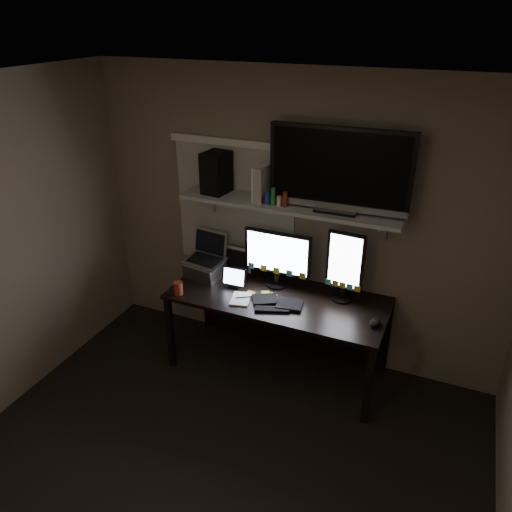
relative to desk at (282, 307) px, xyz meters
The scene contains 20 objects.
floor 1.64m from the desk, 90.00° to the right, with size 3.60×3.60×0.00m, color black.
ceiling 2.49m from the desk, 90.00° to the right, with size 3.60×3.60×0.00m, color silver.
back_wall 0.74m from the desk, 90.00° to the left, with size 3.60×3.60×0.00m, color #736652.
window_blinds 0.96m from the desk, 156.69° to the left, with size 1.10×0.02×1.10m, color silver.
desk is the anchor object (origin of this frame).
wall_shelf 0.91m from the desk, 90.00° to the left, with size 1.80×0.35×0.03m, color #B2B1AD.
monitor_landscape 0.44m from the desk, 143.86° to the left, with size 0.58×0.06×0.51m, color black.
monitor_portrait 0.69m from the desk, ahead, with size 0.30×0.06×0.61m, color black.
keyboard 0.30m from the desk, 81.21° to the right, with size 0.42×0.17×0.03m, color black.
mouse 0.87m from the desk, 14.85° to the right, with size 0.08×0.12×0.04m, color black.
notepad 0.43m from the desk, 132.69° to the right, with size 0.15×0.21×0.01m, color silver.
tablet 0.49m from the desk, 162.94° to the right, with size 0.22×0.09×0.19m, color black.
file_sorter 0.57m from the desk, 165.21° to the left, with size 0.19×0.09×0.25m, color black.
laptop 0.81m from the desk, behind, with size 0.34×0.28×0.39m, color #A7A7AC.
cup 0.91m from the desk, 152.42° to the right, with size 0.08×0.08×0.11m, color maroon.
sticky_notes 0.32m from the desk, 128.14° to the right, with size 0.30×0.22×0.00m, color gold, non-canonical shape.
tv 1.31m from the desk, 10.41° to the left, with size 1.06×0.19×0.64m, color black.
game_console 1.09m from the desk, 159.99° to the left, with size 0.07×0.24×0.28m, color silver.
speaker 1.28m from the desk, behind, with size 0.19×0.23×0.34m, color black.
bottles 1.00m from the desk, behind, with size 0.22×0.05×0.14m, color #A50F0C, non-canonical shape.
Camera 1 is at (1.23, -1.89, 2.87)m, focal length 35.00 mm.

